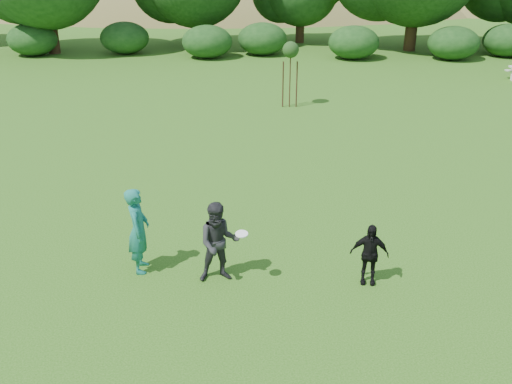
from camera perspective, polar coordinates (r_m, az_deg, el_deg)
ground at (r=12.20m, az=-0.04°, el=-10.59°), size 120.00×120.00×0.00m
player_teal at (r=12.92m, az=-11.68°, el=-3.77°), size 0.53×0.77×2.01m
player_grey at (r=12.36m, az=-3.74°, el=-5.06°), size 0.99×0.82×1.85m
player_black at (r=12.58m, az=11.25°, el=-6.11°), size 0.87×0.46×1.42m
frisbee at (r=11.99m, az=-1.44°, el=-4.21°), size 0.27×0.27×0.06m
sapling at (r=25.03m, az=3.48°, el=13.84°), size 0.70×0.70×2.85m
hillside at (r=80.70m, az=-0.27°, el=10.83°), size 150.00×72.00×52.00m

